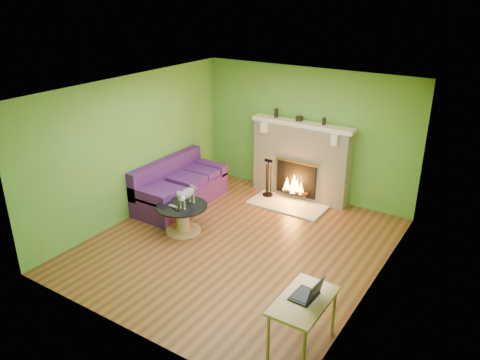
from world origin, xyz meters
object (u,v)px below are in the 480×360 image
object	(u,v)px
sofa	(179,187)
coffee_table	(183,216)
cat	(187,196)
desk	(303,305)

from	to	relation	value
sofa	coffee_table	distance (m)	1.17
coffee_table	cat	bearing A→B (deg)	32.01
coffee_table	desk	size ratio (longest dim) A/B	0.95
coffee_table	cat	world-z (taller)	cat
sofa	cat	size ratio (longest dim) A/B	3.32
sofa	coffee_table	bearing A→B (deg)	-46.97
desk	cat	distance (m)	3.30
sofa	cat	distance (m)	1.24
coffee_table	cat	distance (m)	0.41
sofa	desk	bearing A→B (deg)	-31.32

